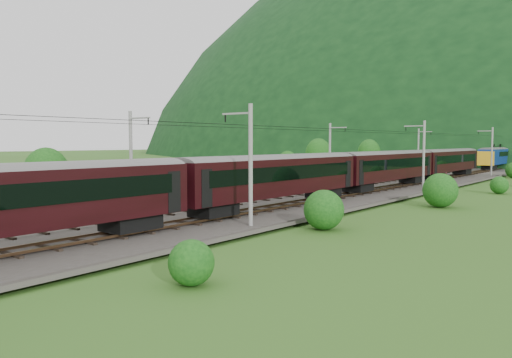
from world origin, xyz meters
The scene contains 14 objects.
ground centered at (0.00, 0.00, 0.00)m, with size 600.00×600.00×0.00m, color #345B1C.
railbed centered at (0.00, 10.00, 0.15)m, with size 14.00×220.00×0.30m, color #38332D.
track_left centered at (-2.40, 10.00, 0.37)m, with size 2.40×220.00×0.27m.
track_right centered at (2.40, 10.00, 0.37)m, with size 2.40×220.00×0.27m.
catenary_left centered at (-6.12, 32.00, 4.50)m, with size 2.54×192.28×8.00m.
catenary_right centered at (6.12, 32.00, 4.50)m, with size 2.54×192.28×8.00m.
overhead_wires centered at (0.00, 10.00, 7.10)m, with size 4.83×198.00×0.03m.
mountain_ridge centered at (-120.00, 300.00, 0.00)m, with size 336.00×280.00×132.00m, color black.
train centered at (2.40, 19.23, 3.52)m, with size 2.97×141.62×5.17m.
hazard_post_near centered at (-0.61, 32.18, 1.11)m, with size 0.17×0.17×1.63m, color red.
hazard_post_far centered at (0.16, 59.97, 1.12)m, with size 0.17×0.17×1.63m, color red.
signal centered at (-4.59, 43.01, 1.67)m, with size 0.26×0.26×2.34m.
vegetation_left centered at (-13.44, 22.85, 2.43)m, with size 13.03×145.61×6.51m.
vegetation_right centered at (11.64, 3.16, 1.31)m, with size 7.01×107.43×3.23m.
Camera 1 is at (26.61, -25.38, 5.78)m, focal length 35.00 mm.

